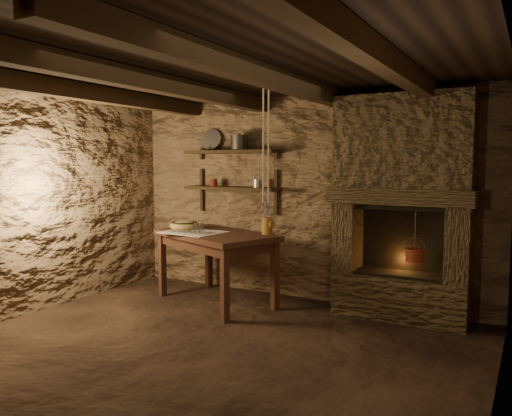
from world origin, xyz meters
The scene contains 24 objects.
floor centered at (0.00, 0.00, 0.00)m, with size 4.50×4.50×0.00m, color black.
back_wall centered at (0.00, 2.00, 1.20)m, with size 4.50×0.04×2.40m, color #4C3523.
left_wall centered at (-2.25, 0.00, 1.20)m, with size 0.04×4.00×2.40m, color #4C3523.
right_wall centered at (2.25, 0.00, 1.20)m, with size 0.04×4.00×2.40m, color #4C3523.
ceiling centered at (0.00, 0.00, 2.40)m, with size 4.50×4.00×0.04m, color black.
beam_far_left centered at (-1.50, 0.00, 2.31)m, with size 0.14×3.95×0.16m, color black.
beam_mid_left centered at (-0.50, 0.00, 2.31)m, with size 0.14×3.95×0.16m, color black.
beam_mid_right centered at (0.50, 0.00, 2.31)m, with size 0.14×3.95×0.16m, color black.
beam_far_right centered at (1.50, 0.00, 2.31)m, with size 0.14×3.95×0.16m, color black.
shelf_lower centered at (-0.85, 1.84, 1.30)m, with size 1.25×0.30×0.04m, color black.
shelf_upper centered at (-0.85, 1.84, 1.75)m, with size 1.25×0.30×0.04m, color black.
hearth centered at (1.25, 1.77, 1.23)m, with size 1.43×0.51×2.30m.
work_table centered at (-0.74, 1.31, 0.44)m, with size 1.64×1.29×0.82m.
linen_cloth centered at (-0.96, 1.18, 0.82)m, with size 0.66×0.53×0.01m, color silver.
pewter_cutlery_row centered at (-0.96, 1.16, 0.83)m, with size 0.55×0.21×0.01m, color gray, non-canonical shape.
drinking_glasses centered at (-0.94, 1.31, 0.87)m, with size 0.21×0.06×0.08m, color silver, non-canonical shape.
stoneware_jug centered at (-0.16, 1.47, 1.00)m, with size 0.16×0.16×0.43m.
wooden_bowl centered at (-1.22, 1.36, 0.86)m, with size 0.36×0.36×0.13m, color olive.
iron_stockpot centered at (-0.74, 1.84, 1.85)m, with size 0.21×0.21×0.16m, color #2D2A28.
tin_pan centered at (-1.22, 1.94, 1.91)m, with size 0.28×0.28×0.04m, color #A7A7A2.
small_kettle centered at (-0.49, 1.84, 1.37)m, with size 0.14×0.10×0.15m, color #A7A7A2, non-canonical shape.
rusty_tin centered at (-1.12, 1.84, 1.37)m, with size 0.09×0.09×0.09m, color #561811.
red_pot centered at (1.40, 1.72, 0.70)m, with size 0.21×0.20×0.54m.
hanging_ropes centered at (0.05, 1.05, 1.80)m, with size 0.08×0.08×1.20m, color #C9B68D, non-canonical shape.
Camera 1 is at (2.44, -3.40, 1.61)m, focal length 35.00 mm.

